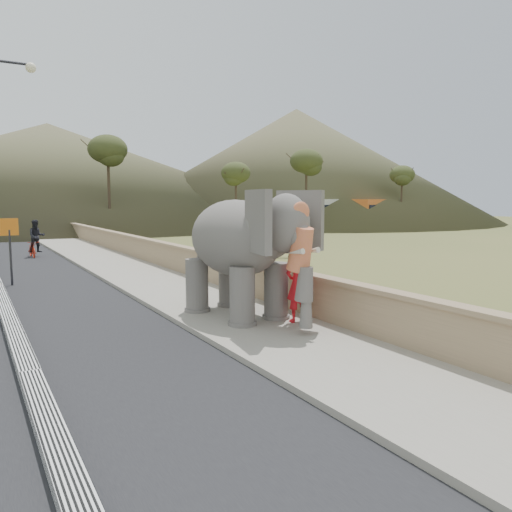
{
  "coord_description": "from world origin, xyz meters",
  "views": [
    {
      "loc": [
        -5.77,
        -8.44,
        3.04
      ],
      "look_at": [
        0.2,
        1.85,
        1.7
      ],
      "focal_mm": 35.0,
      "sensor_mm": 36.0,
      "label": 1
    }
  ],
  "objects": [
    {
      "name": "ground",
      "position": [
        0.0,
        0.0,
        0.0
      ],
      "size": [
        160.0,
        160.0,
        0.0
      ],
      "primitive_type": "plane",
      "color": "olive",
      "rests_on": "ground"
    },
    {
      "name": "walkway",
      "position": [
        0.0,
        10.0,
        0.07
      ],
      "size": [
        3.0,
        120.0,
        0.15
      ],
      "primitive_type": "cube",
      "color": "#9E9687",
      "rests_on": "ground"
    },
    {
      "name": "parapet",
      "position": [
        1.65,
        10.0,
        0.55
      ],
      "size": [
        0.3,
        120.0,
        1.1
      ],
      "primitive_type": "cube",
      "color": "tan",
      "rests_on": "ground"
    },
    {
      "name": "signboard",
      "position": [
        -4.5,
        10.98,
        1.64
      ],
      "size": [
        0.6,
        0.08,
        2.4
      ],
      "color": "#2D2D33",
      "rests_on": "ground"
    },
    {
      "name": "cow",
      "position": [
        8.53,
        13.33,
        0.67
      ],
      "size": [
        1.7,
        1.51,
        1.34
      ],
      "primitive_type": "imported",
      "rotation": [
        0.0,
        0.0,
        0.94
      ],
      "color": "brown",
      "rests_on": "ground"
    },
    {
      "name": "distant_car",
      "position": [
        15.04,
        35.29,
        0.72
      ],
      "size": [
        4.27,
        1.81,
        1.44
      ],
      "primitive_type": "imported",
      "rotation": [
        0.0,
        0.0,
        1.55
      ],
      "color": "silver",
      "rests_on": "ground"
    },
    {
      "name": "bus_white",
      "position": [
        26.13,
        32.39,
        1.55
      ],
      "size": [
        11.27,
        4.36,
        3.1
      ],
      "primitive_type": "cube",
      "rotation": [
        0.0,
        0.0,
        1.74
      ],
      "color": "beige",
      "rests_on": "ground"
    },
    {
      "name": "bus_orange",
      "position": [
        33.79,
        31.51,
        1.55
      ],
      "size": [
        11.28,
        5.15,
        3.1
      ],
      "primitive_type": "cube",
      "rotation": [
        0.0,
        0.0,
        1.82
      ],
      "color": "orange",
      "rests_on": "ground"
    },
    {
      "name": "hill_right",
      "position": [
        36.0,
        52.0,
        8.0
      ],
      "size": [
        56.0,
        56.0,
        16.0
      ],
      "primitive_type": "cone",
      "color": "brown",
      "rests_on": "ground"
    },
    {
      "name": "hill_far",
      "position": [
        5.0,
        70.0,
        7.0
      ],
      "size": [
        80.0,
        80.0,
        14.0
      ],
      "primitive_type": "cone",
      "color": "brown",
      "rests_on": "ground"
    },
    {
      "name": "elephant_and_man",
      "position": [
        0.02,
        2.52,
        1.67
      ],
      "size": [
        2.8,
        4.52,
        3.06
      ],
      "color": "slate",
      "rests_on": "ground"
    },
    {
      "name": "motorcyclist",
      "position": [
        -2.71,
        20.23,
        0.81
      ],
      "size": [
        1.0,
        1.66,
        2.0
      ],
      "color": "#9B1F0E",
      "rests_on": "ground"
    },
    {
      "name": "trees",
      "position": [
        3.17,
        28.78,
        3.8
      ],
      "size": [
        47.26,
        43.3,
        8.95
      ],
      "color": "#473828",
      "rests_on": "ground"
    }
  ]
}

